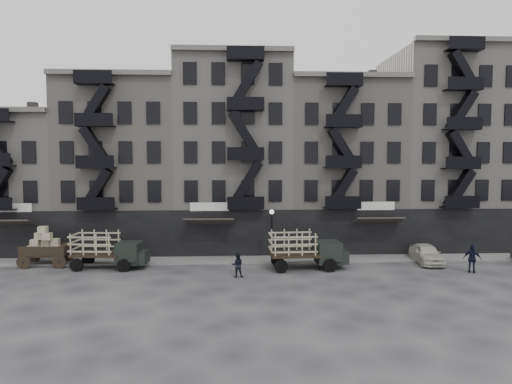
{
  "coord_description": "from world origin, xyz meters",
  "views": [
    {
      "loc": [
        0.01,
        -32.85,
        8.15
      ],
      "look_at": [
        1.83,
        4.0,
        5.57
      ],
      "focal_mm": 32.0,
      "sensor_mm": 36.0,
      "label": 1
    }
  ],
  "objects_px": {
    "stake_truck_west": "(108,247)",
    "car_east": "(426,254)",
    "pedestrian_mid": "(237,265)",
    "stake_truck_east": "(306,247)",
    "policeman": "(472,259)",
    "wagon": "(44,243)"
  },
  "relations": [
    {
      "from": "stake_truck_east",
      "to": "pedestrian_mid",
      "type": "height_order",
      "value": "stake_truck_east"
    },
    {
      "from": "wagon",
      "to": "car_east",
      "type": "distance_m",
      "value": 29.84
    },
    {
      "from": "stake_truck_east",
      "to": "policeman",
      "type": "xyz_separation_m",
      "value": [
        11.88,
        -1.71,
        -0.62
      ]
    },
    {
      "from": "wagon",
      "to": "policeman",
      "type": "xyz_separation_m",
      "value": [
        31.84,
        -3.7,
        -0.73
      ]
    },
    {
      "from": "stake_truck_west",
      "to": "pedestrian_mid",
      "type": "relative_size",
      "value": 3.33
    },
    {
      "from": "stake_truck_east",
      "to": "car_east",
      "type": "height_order",
      "value": "stake_truck_east"
    },
    {
      "from": "wagon",
      "to": "stake_truck_east",
      "type": "distance_m",
      "value": 20.06
    },
    {
      "from": "policeman",
      "to": "car_east",
      "type": "bearing_deg",
      "value": -26.23
    },
    {
      "from": "wagon",
      "to": "pedestrian_mid",
      "type": "distance_m",
      "value": 15.41
    },
    {
      "from": "wagon",
      "to": "policeman",
      "type": "relative_size",
      "value": 1.8
    },
    {
      "from": "wagon",
      "to": "stake_truck_west",
      "type": "distance_m",
      "value": 5.2
    },
    {
      "from": "stake_truck_west",
      "to": "pedestrian_mid",
      "type": "xyz_separation_m",
      "value": [
        9.73,
        -3.07,
        -0.74
      ]
    },
    {
      "from": "pedestrian_mid",
      "to": "policeman",
      "type": "distance_m",
      "value": 17.02
    },
    {
      "from": "stake_truck_west",
      "to": "wagon",
      "type": "bearing_deg",
      "value": 173.43
    },
    {
      "from": "wagon",
      "to": "stake_truck_east",
      "type": "xyz_separation_m",
      "value": [
        19.96,
        -1.99,
        -0.11
      ]
    },
    {
      "from": "stake_truck_west",
      "to": "pedestrian_mid",
      "type": "distance_m",
      "value": 10.23
    },
    {
      "from": "wagon",
      "to": "stake_truck_west",
      "type": "xyz_separation_m",
      "value": [
        5.09,
        -1.04,
        -0.16
      ]
    },
    {
      "from": "car_east",
      "to": "pedestrian_mid",
      "type": "distance_m",
      "value": 15.41
    },
    {
      "from": "stake_truck_east",
      "to": "policeman",
      "type": "relative_size",
      "value": 2.86
    },
    {
      "from": "car_east",
      "to": "pedestrian_mid",
      "type": "xyz_separation_m",
      "value": [
        -14.99,
        -3.58,
        0.09
      ]
    },
    {
      "from": "stake_truck_east",
      "to": "car_east",
      "type": "bearing_deg",
      "value": 6.22
    },
    {
      "from": "stake_truck_west",
      "to": "car_east",
      "type": "bearing_deg",
      "value": 6.1
    }
  ]
}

